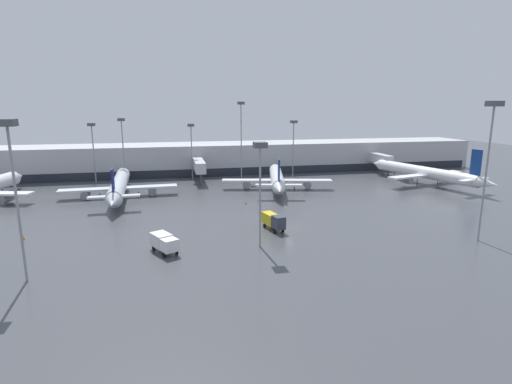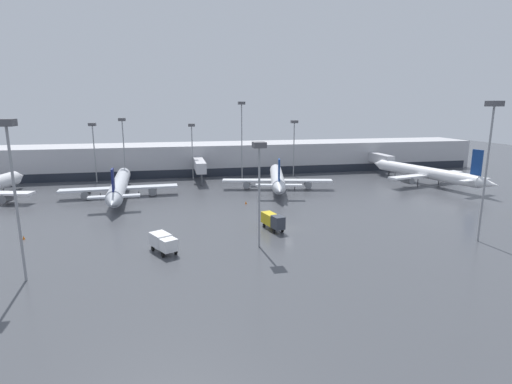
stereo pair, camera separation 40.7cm
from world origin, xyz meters
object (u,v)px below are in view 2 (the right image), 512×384
at_px(parked_jet_2, 277,178).
at_px(service_truck_1, 273,220).
at_px(apron_light_mast_6, 242,120).
at_px(parked_jet_0, 427,173).
at_px(parked_jet_1, 119,186).
at_px(apron_light_mast_3, 123,131).
at_px(service_truck_0, 163,242).
at_px(apron_light_mast_0, 93,135).
at_px(apron_light_mast_7, 294,132).
at_px(apron_light_mast_2, 192,135).
at_px(traffic_cone_1, 24,238).
at_px(apron_light_mast_4, 491,134).
at_px(traffic_cone_0, 246,202).
at_px(apron_light_mast_1, 259,163).
at_px(apron_light_mast_5, 10,156).

relative_size(parked_jet_2, service_truck_1, 5.46).
bearing_deg(apron_light_mast_6, parked_jet_0, -23.37).
distance_m(parked_jet_2, apron_light_mast_6, 22.63).
distance_m(parked_jet_1, apron_light_mast_3, 22.67).
distance_m(service_truck_0, apron_light_mast_3, 60.33).
height_order(apron_light_mast_3, apron_light_mast_6, apron_light_mast_6).
relative_size(apron_light_mast_0, apron_light_mast_7, 0.98).
distance_m(parked_jet_2, apron_light_mast_2, 29.43).
distance_m(parked_jet_1, traffic_cone_1, 30.33).
distance_m(parked_jet_1, apron_light_mast_4, 73.53).
relative_size(parked_jet_1, service_truck_0, 7.07).
distance_m(service_truck_1, apron_light_mast_7, 54.80).
relative_size(parked_jet_1, traffic_cone_0, 57.39).
xyz_separation_m(apron_light_mast_4, apron_light_mast_6, (-25.92, 61.15, 0.29)).
bearing_deg(apron_light_mast_7, service_truck_0, -123.12).
bearing_deg(apron_light_mast_3, parked_jet_0, -15.85).
distance_m(service_truck_1, apron_light_mast_3, 59.87).
distance_m(apron_light_mast_0, apron_light_mast_7, 55.55).
distance_m(apron_light_mast_3, apron_light_mast_7, 47.92).
relative_size(apron_light_mast_0, apron_light_mast_6, 0.74).
distance_m(parked_jet_2, apron_light_mast_7, 23.04).
height_order(service_truck_0, apron_light_mast_3, apron_light_mast_3).
height_order(service_truck_0, apron_light_mast_0, apron_light_mast_0).
relative_size(parked_jet_2, apron_light_mast_2, 2.09).
relative_size(apron_light_mast_0, apron_light_mast_1, 1.04).
height_order(service_truck_1, apron_light_mast_5, apron_light_mast_5).
relative_size(apron_light_mast_4, apron_light_mast_5, 1.11).
bearing_deg(apron_light_mast_0, apron_light_mast_2, 0.61).
bearing_deg(parked_jet_2, apron_light_mast_3, 76.34).
relative_size(service_truck_0, traffic_cone_0, 8.11).
xyz_separation_m(traffic_cone_1, apron_light_mast_4, (68.80, -15.72, 16.07)).
distance_m(service_truck_1, apron_light_mast_1, 13.88).
bearing_deg(apron_light_mast_0, apron_light_mast_7, -1.35).
xyz_separation_m(service_truck_1, apron_light_mast_5, (-33.89, -13.16, 13.30)).
distance_m(parked_jet_0, traffic_cone_0, 51.44).
xyz_separation_m(parked_jet_1, apron_light_mast_4, (57.47, -43.76, 13.76)).
bearing_deg(apron_light_mast_5, service_truck_0, 21.28).
distance_m(parked_jet_2, apron_light_mast_3, 43.97).
bearing_deg(parked_jet_0, traffic_cone_0, 87.72).
height_order(parked_jet_0, parked_jet_1, parked_jet_0).
distance_m(service_truck_0, apron_light_mast_6, 61.60).
height_order(apron_light_mast_2, apron_light_mast_4, apron_light_mast_4).
xyz_separation_m(traffic_cone_0, apron_light_mast_0, (-35.18, 32.68, 12.51)).
bearing_deg(apron_light_mast_1, parked_jet_2, 71.23).
relative_size(parked_jet_1, apron_light_mast_0, 2.44).
relative_size(traffic_cone_1, apron_light_mast_5, 0.03).
bearing_deg(parked_jet_0, apron_light_mast_7, 41.02).
distance_m(traffic_cone_0, traffic_cone_1, 41.20).
height_order(service_truck_1, apron_light_mast_4, apron_light_mast_4).
relative_size(service_truck_0, apron_light_mast_3, 0.32).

